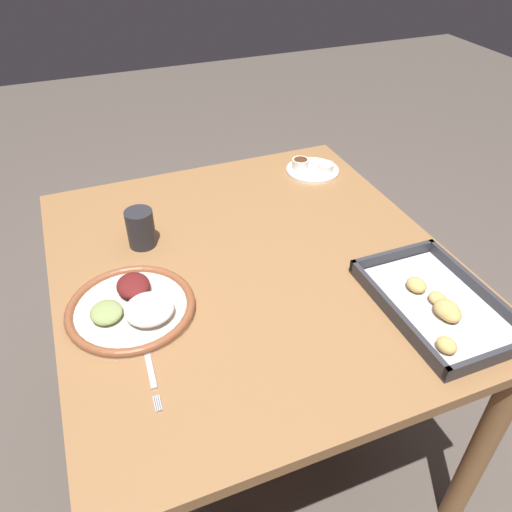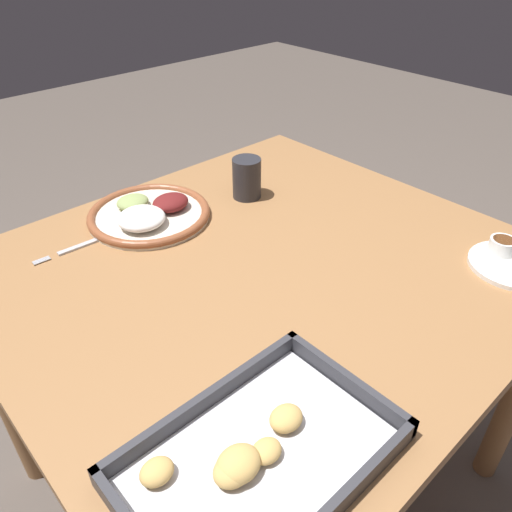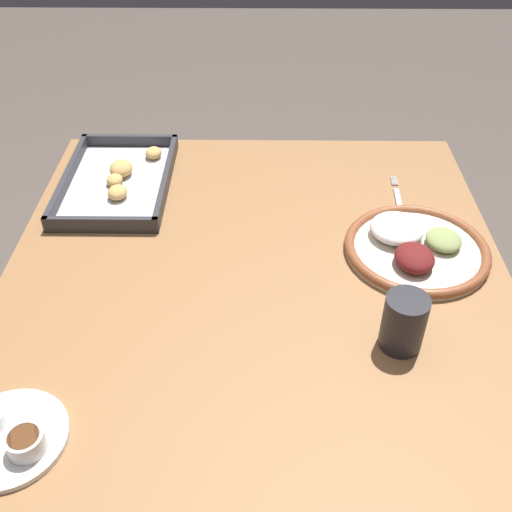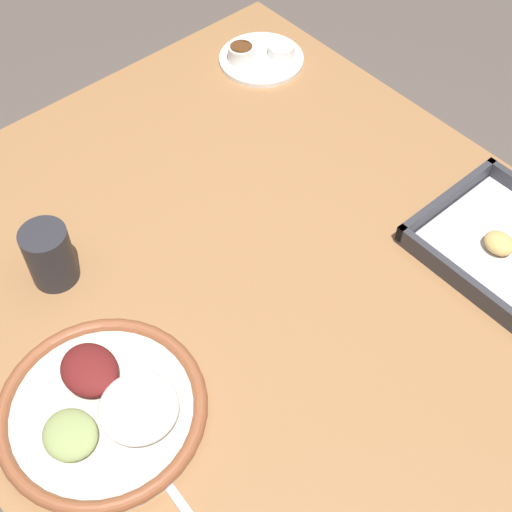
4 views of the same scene
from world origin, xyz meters
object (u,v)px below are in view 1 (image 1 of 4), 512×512
dinner_plate (132,307)px  drinking_cup (141,228)px  fork (150,368)px  baking_tray (438,305)px  saucer_plate (312,168)px

dinner_plate → drinking_cup: (-0.24, 0.07, 0.04)m
fork → baking_tray: bearing=86.9°
saucer_plate → dinner_plate: bearing=-56.5°
baking_tray → fork: bearing=-96.2°
baking_tray → drinking_cup: size_ratio=3.57×
baking_tray → drinking_cup: (-0.48, -0.56, 0.04)m
fork → drinking_cup: size_ratio=1.86×
dinner_plate → drinking_cup: drinking_cup is taller
dinner_plate → fork: (0.17, 0.00, -0.01)m
fork → saucer_plate: bearing=135.8°
saucer_plate → baking_tray: same height
baking_tray → dinner_plate: bearing=-110.9°
fork → dinner_plate: bearing=-176.7°
drinking_cup → fork: bearing=-9.7°
dinner_plate → fork: bearing=0.2°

